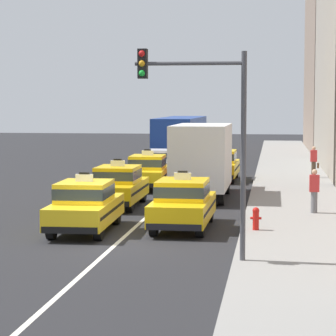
# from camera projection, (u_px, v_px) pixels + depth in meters

# --- Properties ---
(ground_plane) EXTENTS (160.00, 160.00, 0.00)m
(ground_plane) POSITION_uv_depth(u_px,v_px,m) (117.00, 244.00, 22.29)
(ground_plane) COLOR #232326
(lane_stripe_left_right) EXTENTS (0.14, 80.00, 0.01)m
(lane_stripe_left_right) POSITION_uv_depth(u_px,v_px,m) (191.00, 178.00, 42.02)
(lane_stripe_left_right) COLOR silver
(lane_stripe_left_right) RESTS_ON ground
(sidewalk_curb) EXTENTS (4.00, 90.00, 0.15)m
(sidewalk_curb) POSITION_uv_depth(u_px,v_px,m) (293.00, 188.00, 36.30)
(sidewalk_curb) COLOR gray
(sidewalk_curb) RESTS_ON ground
(taxi_left_nearest) EXTENTS (1.96, 4.61, 1.96)m
(taxi_left_nearest) POSITION_uv_depth(u_px,v_px,m) (85.00, 205.00, 24.28)
(taxi_left_nearest) COLOR black
(taxi_left_nearest) RESTS_ON ground
(taxi_left_second) EXTENTS (1.86, 4.58, 1.96)m
(taxi_left_second) POSITION_uv_depth(u_px,v_px,m) (118.00, 185.00, 30.13)
(taxi_left_second) COLOR black
(taxi_left_second) RESTS_ON ground
(taxi_left_third) EXTENTS (1.97, 4.62, 1.96)m
(taxi_left_third) POSITION_uv_depth(u_px,v_px,m) (148.00, 171.00, 36.38)
(taxi_left_third) COLOR black
(taxi_left_third) RESTS_ON ground
(sedan_left_fourth) EXTENTS (1.82, 4.32, 1.58)m
(sedan_left_fourth) POSITION_uv_depth(u_px,v_px,m) (162.00, 162.00, 42.13)
(sedan_left_fourth) COLOR black
(sedan_left_fourth) RESTS_ON ground
(bus_left_fifth) EXTENTS (2.54, 11.20, 3.22)m
(bus_left_fifth) POSITION_uv_depth(u_px,v_px,m) (181.00, 138.00, 51.34)
(bus_left_fifth) COLOR black
(bus_left_fifth) RESTS_ON ground
(taxi_right_nearest) EXTENTS (1.86, 4.58, 1.96)m
(taxi_right_nearest) POSITION_uv_depth(u_px,v_px,m) (183.00, 203.00, 24.82)
(taxi_right_nearest) COLOR black
(taxi_right_nearest) RESTS_ON ground
(box_truck_right_second) EXTENTS (2.31, 6.97, 3.27)m
(box_truck_right_second) POSITION_uv_depth(u_px,v_px,m) (203.00, 158.00, 32.94)
(box_truck_right_second) COLOR black
(box_truck_right_second) RESTS_ON ground
(taxi_right_third) EXTENTS (1.89, 4.59, 1.96)m
(taxi_right_third) POSITION_uv_depth(u_px,v_px,m) (220.00, 164.00, 40.35)
(taxi_right_third) COLOR black
(taxi_right_third) RESTS_ON ground
(pedestrian_near_crosswalk) EXTENTS (0.47, 0.24, 1.70)m
(pedestrian_near_crosswalk) POSITION_uv_depth(u_px,v_px,m) (314.00, 162.00, 40.66)
(pedestrian_near_crosswalk) COLOR #473828
(pedestrian_near_crosswalk) RESTS_ON sidewalk_curb
(pedestrian_mid_block) EXTENTS (0.36, 0.24, 1.62)m
(pedestrian_mid_block) POSITION_uv_depth(u_px,v_px,m) (314.00, 191.00, 27.47)
(pedestrian_mid_block) COLOR slate
(pedestrian_mid_block) RESTS_ON sidewalk_curb
(fire_hydrant) EXTENTS (0.36, 0.22, 0.73)m
(fire_hydrant) POSITION_uv_depth(u_px,v_px,m) (256.00, 218.00, 23.78)
(fire_hydrant) COLOR red
(fire_hydrant) RESTS_ON sidewalk_curb
(traffic_light_pole) EXTENTS (2.87, 0.33, 5.58)m
(traffic_light_pole) POSITION_uv_depth(u_px,v_px,m) (206.00, 118.00, 19.05)
(traffic_light_pole) COLOR #47474C
(traffic_light_pole) RESTS_ON ground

